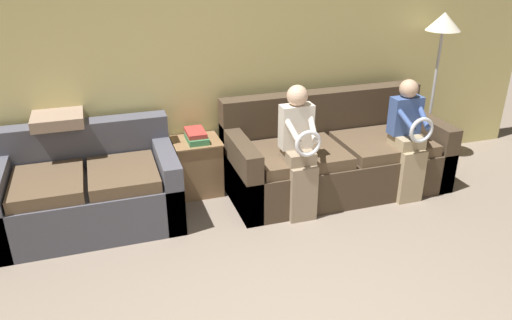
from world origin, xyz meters
The scene contains 9 objects.
wall_back centered at (0.00, 2.97, 1.27)m, with size 7.60×0.06×2.55m.
couch_main centered at (1.19, 2.41, 0.32)m, with size 2.18×0.95×0.93m.
couch_side centered at (-1.20, 2.45, 0.31)m, with size 1.55×0.94×0.85m.
child_left_seated centered at (0.63, 2.01, 0.67)m, with size 0.30×0.38×1.21m.
child_right_seated centered at (1.75, 2.00, 0.65)m, with size 0.30×0.38×1.17m.
side_shelf centered at (-0.16, 2.72, 0.29)m, with size 0.46×0.41×0.56m.
book_stack centered at (-0.15, 2.71, 0.61)m, with size 0.19×0.31×0.10m.
floor_lamp centered at (2.46, 2.64, 1.43)m, with size 0.36×0.36×1.67m.
throw_pillow centered at (-1.38, 2.79, 0.90)m, with size 0.44×0.44×0.10m.
Camera 1 is at (-1.00, -1.74, 2.39)m, focal length 35.00 mm.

